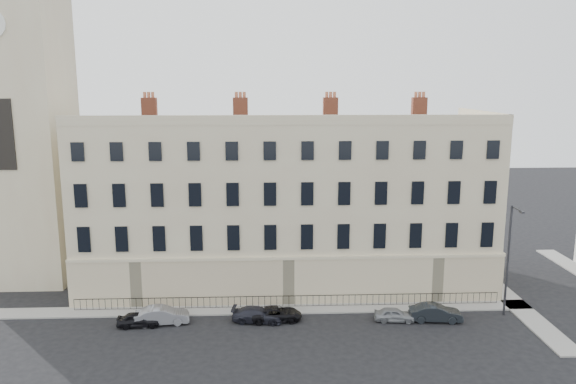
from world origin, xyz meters
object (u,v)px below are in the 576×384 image
object	(u,v)px
car_b	(162,315)
car_c	(258,315)
car_d	(276,314)
car_f	(436,313)
car_e	(394,315)
streetlamp	(509,256)
car_a	(139,319)

from	to	relation	value
car_b	car_c	bearing A→B (deg)	-96.95
car_b	car_d	world-z (taller)	car_b
car_d	car_f	world-z (taller)	car_f
car_c	car_e	world-z (taller)	car_c
car_b	car_e	xyz separation A→B (m)	(18.03, -0.30, -0.14)
car_c	car_f	distance (m)	13.88
car_c	car_d	xyz separation A→B (m)	(1.45, 0.16, -0.02)
car_e	streetlamp	world-z (taller)	streetlamp
car_b	car_f	distance (m)	21.24
car_f	car_d	bearing A→B (deg)	92.57
car_b	car_c	xyz separation A→B (m)	(7.36, 0.05, -0.10)
car_a	car_d	xyz separation A→B (m)	(10.51, 0.61, -0.00)
streetlamp	car_c	bearing A→B (deg)	-178.03
car_f	car_c	bearing A→B (deg)	93.53
car_e	car_f	distance (m)	3.22
car_d	car_f	size ratio (longest dim) A/B	0.99
car_b	streetlamp	size ratio (longest dim) A/B	0.46
car_e	car_d	bearing A→B (deg)	93.31
car_c	streetlamp	distance (m)	20.21
car_a	car_c	bearing A→B (deg)	-90.80
car_a	car_b	distance (m)	1.74
car_b	car_d	xyz separation A→B (m)	(8.81, 0.21, -0.12)
streetlamp	car_b	bearing A→B (deg)	-178.18
car_f	car_a	bearing A→B (deg)	95.40
car_c	car_e	size ratio (longest dim) A/B	1.26
car_d	car_e	size ratio (longest dim) A/B	1.27
car_e	car_f	bearing A→B (deg)	-85.37
car_a	car_c	distance (m)	9.07
car_d	car_a	bearing A→B (deg)	89.75
car_c	streetlamp	xyz separation A→B (m)	(19.71, 0.32, 4.42)
car_a	car_b	size ratio (longest dim) A/B	0.79
car_c	car_f	xyz separation A→B (m)	(13.88, -0.46, 0.09)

